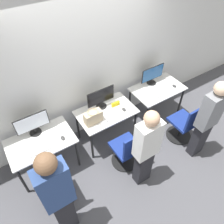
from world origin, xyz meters
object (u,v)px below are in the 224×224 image
at_px(monitor_left, 32,124).
at_px(mouse_right, 174,86).
at_px(keyboard_left, 44,148).
at_px(person_right, 208,119).
at_px(person_center, 146,148).
at_px(monitor_center, 101,98).
at_px(keyboard_center, 111,116).
at_px(keyboard_right, 163,92).
at_px(office_chair_center, 127,151).
at_px(mouse_center, 124,109).
at_px(mouse_left, 63,138).
at_px(office_chair_right, 184,125).
at_px(person_left, 58,195).
at_px(monitor_right, 153,75).
at_px(office_chair_left, 57,190).
at_px(handbag, 93,117).

distance_m(monitor_left, mouse_right, 2.73).
relative_size(keyboard_left, person_right, 0.29).
bearing_deg(keyboard_left, person_center, -36.78).
height_order(monitor_center, person_center, person_center).
height_order(keyboard_center, keyboard_right, same).
bearing_deg(office_chair_center, monitor_left, 142.67).
bearing_deg(person_right, person_center, 174.87).
relative_size(person_center, mouse_right, 17.40).
bearing_deg(mouse_right, person_right, -107.29).
bearing_deg(mouse_center, person_right, -48.73).
bearing_deg(keyboard_right, mouse_left, 179.68).
relative_size(office_chair_right, person_right, 0.56).
height_order(monitor_left, person_left, person_left).
bearing_deg(person_right, monitor_right, 89.46).
xyz_separation_m(mouse_left, keyboard_right, (2.08, -0.01, -0.01)).
xyz_separation_m(office_chair_left, mouse_right, (2.78, 0.56, 0.36)).
relative_size(keyboard_center, mouse_right, 5.09).
xyz_separation_m(monitor_center, monitor_right, (1.20, 0.04, 0.00)).
distance_m(mouse_center, mouse_right, 1.22).
distance_m(person_center, monitor_right, 1.73).
xyz_separation_m(person_left, person_right, (2.49, -0.10, -0.08)).
height_order(mouse_left, monitor_right, monitor_right).
distance_m(person_left, office_chair_right, 2.60).
xyz_separation_m(person_right, handbag, (-1.49, 1.07, -0.05)).
relative_size(office_chair_left, monitor_center, 1.72).
distance_m(person_left, mouse_right, 2.97).
xyz_separation_m(keyboard_right, handbag, (-1.50, 0.06, 0.11)).
relative_size(person_right, handbag, 5.33).
bearing_deg(keyboard_right, person_center, -142.47).
xyz_separation_m(person_center, person_right, (1.16, -0.10, 0.02)).
relative_size(mouse_left, keyboard_center, 0.20).
relative_size(keyboard_right, office_chair_right, 0.51).
height_order(office_chair_left, person_right, person_right).
distance_m(person_left, handbag, 1.40).
relative_size(office_chair_left, office_chair_center, 1.00).
bearing_deg(keyboard_left, mouse_right, 0.31).
bearing_deg(mouse_right, keyboard_right, -176.31).
height_order(mouse_right, handbag, handbag).
bearing_deg(keyboard_center, keyboard_right, -0.28).
bearing_deg(mouse_center, office_chair_center, -118.40).
bearing_deg(handbag, office_chair_left, -147.96).
xyz_separation_m(keyboard_left, office_chair_right, (2.41, -0.65, -0.35)).
height_order(monitor_center, office_chair_center, monitor_center).
relative_size(monitor_left, office_chair_left, 0.58).
bearing_deg(person_left, handbag, 44.20).
distance_m(keyboard_left, office_chair_right, 2.52).
bearing_deg(monitor_left, monitor_center, -2.21).
relative_size(monitor_left, person_center, 0.33).
height_order(monitor_left, person_center, person_center).
xyz_separation_m(mouse_center, office_chair_right, (0.93, -0.66, -0.36)).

